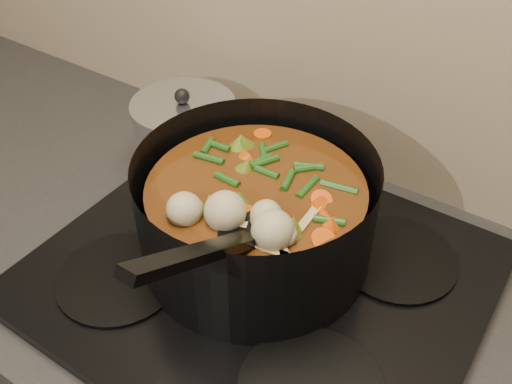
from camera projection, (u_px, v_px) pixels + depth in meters
The scene contains 3 objects.
stovetop at pixel (260, 273), 0.85m from camera, with size 0.62×0.54×0.03m.
stockpot at pixel (256, 214), 0.82m from camera, with size 0.40×0.49×0.25m.
saucepan at pixel (185, 132), 1.01m from camera, with size 0.18×0.18×0.15m.
Camera 1 is at (0.31, 1.45, 1.56)m, focal length 40.00 mm.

